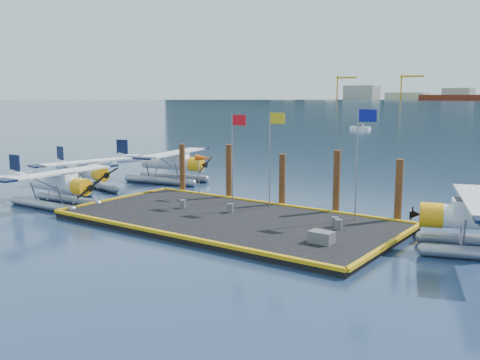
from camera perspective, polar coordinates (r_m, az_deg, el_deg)
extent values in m
plane|color=#182748|center=(32.43, -1.25, -4.69)|extent=(4000.00, 4000.00, 0.00)
cube|color=black|center=(32.39, -1.25, -4.35)|extent=(20.00, 10.00, 0.40)
cube|color=#50190B|center=(907.27, 23.26, 8.05)|extent=(150.00, 22.00, 10.00)
cylinder|color=#CB940B|center=(1019.61, 10.33, 9.66)|extent=(2.40, 2.40, 44.00)
cylinder|color=#CB940B|center=(973.99, 16.81, 9.47)|extent=(2.40, 2.40, 44.00)
cone|color=black|center=(1569.19, 22.32, 8.05)|extent=(1400.00, 1400.00, 520.00)
cylinder|color=gray|center=(40.28, -17.90, -2.00)|extent=(6.17, 0.90, 0.60)
cylinder|color=gray|center=(38.97, -20.38, -2.48)|extent=(6.17, 0.90, 0.60)
cylinder|color=silver|center=(39.23, -19.04, -0.35)|extent=(4.66, 1.32, 1.09)
cube|color=silver|center=(38.72, -18.52, 0.08)|extent=(2.23, 1.20, 0.89)
cube|color=black|center=(38.46, -18.26, 0.33)|extent=(1.44, 1.11, 0.55)
cylinder|color=#F7A30D|center=(37.25, -16.58, -0.70)|extent=(1.05, 1.20, 1.15)
cube|color=black|center=(36.62, -15.72, -0.83)|extent=(0.17, 2.21, 1.11)
cube|color=silver|center=(38.65, -18.56, 0.81)|extent=(1.93, 8.99, 0.12)
cube|color=black|center=(41.41, -13.96, 1.53)|extent=(1.53, 0.97, 0.13)
cube|color=black|center=(36.17, -23.83, -0.03)|extent=(1.53, 0.97, 0.13)
cube|color=black|center=(42.77, -22.90, 1.38)|extent=(1.10, 0.17, 1.69)
cube|color=silver|center=(42.77, -22.77, 0.51)|extent=(1.06, 3.41, 0.10)
cylinder|color=gray|center=(46.11, -15.05, -0.53)|extent=(6.03, 1.73, 0.58)
cylinder|color=gray|center=(45.16, -17.44, -0.83)|extent=(6.03, 1.73, 0.58)
cylinder|color=silver|center=(45.26, -16.19, 0.93)|extent=(4.64, 1.92, 1.07)
cube|color=silver|center=(44.70, -15.87, 1.29)|extent=(2.30, 1.46, 0.88)
cube|color=black|center=(44.42, -15.71, 1.50)|extent=(1.53, 1.26, 0.53)
cylinder|color=#F7A30D|center=(43.04, -14.65, 0.60)|extent=(1.17, 1.29, 1.13)
cube|color=black|center=(42.32, -14.12, 0.48)|extent=(0.47, 2.13, 1.09)
cube|color=silver|center=(44.64, -15.90, 1.91)|extent=(3.11, 8.87, 0.12)
cube|color=black|center=(46.68, -11.34, 2.37)|extent=(1.60, 1.14, 0.13)
cube|color=black|center=(42.90, -20.85, 1.39)|extent=(1.60, 1.14, 0.13)
cube|color=black|center=(49.15, -18.62, 2.46)|extent=(1.07, 0.32, 1.65)
cube|color=silver|center=(49.14, -18.54, 1.72)|extent=(1.49, 3.41, 0.10)
cylinder|color=gray|center=(49.22, -7.10, 0.34)|extent=(6.67, 1.95, 0.65)
cylinder|color=gray|center=(47.24, -8.59, -0.06)|extent=(6.67, 1.95, 0.65)
cylinder|color=silver|center=(47.91, -7.65, 1.85)|extent=(5.14, 2.15, 1.18)
cube|color=silver|center=(47.53, -7.00, 2.26)|extent=(2.55, 1.63, 0.97)
cube|color=black|center=(47.34, -6.67, 2.50)|extent=(1.70, 1.41, 0.59)
cylinder|color=#F7A30D|center=(46.50, -4.72, 1.68)|extent=(1.30, 1.44, 1.25)
cube|color=black|center=(46.07, -3.72, 1.62)|extent=(0.54, 2.36, 1.21)
cube|color=silver|center=(47.47, -7.01, 2.91)|extent=(3.50, 9.81, 0.13)
cube|color=black|center=(51.46, -4.34, 3.42)|extent=(1.77, 1.27, 0.14)
cube|color=black|center=(43.61, -10.17, 2.30)|extent=(1.77, 1.27, 0.14)
cube|color=black|center=(50.59, -12.45, 3.19)|extent=(1.19, 0.36, 1.83)
cube|color=silver|center=(50.60, -12.32, 2.40)|extent=(1.67, 3.78, 0.11)
cube|color=silver|center=(28.48, 24.08, -2.97)|extent=(2.63, 1.90, 0.97)
cube|color=black|center=(28.40, 23.46, -2.52)|extent=(1.80, 1.57, 0.59)
cylinder|color=#F7A30D|center=(28.34, 19.71, -3.54)|extent=(1.43, 1.54, 1.25)
cube|color=black|center=(28.30, 17.85, -3.47)|extent=(0.85, 2.29, 1.21)
cube|color=silver|center=(28.38, 24.15, -1.90)|extent=(4.72, 9.70, 0.13)
cube|color=black|center=(32.92, 23.11, -0.43)|extent=(1.85, 1.45, 0.14)
cylinder|color=#55565A|center=(35.06, -6.14, -2.57)|extent=(0.39, 0.39, 0.55)
cylinder|color=#55565A|center=(30.44, 10.10, -4.42)|extent=(0.40, 0.40, 0.56)
cylinder|color=#55565A|center=(29.87, 10.45, -4.69)|extent=(0.40, 0.40, 0.57)
cylinder|color=#55565A|center=(33.60, -1.05, -3.01)|extent=(0.41, 0.41, 0.57)
cube|color=#55565A|center=(27.08, 8.68, -6.04)|extent=(1.19, 0.79, 0.59)
cylinder|color=gray|center=(36.31, -0.82, 2.24)|extent=(0.08, 0.08, 6.00)
cube|color=red|center=(35.77, -0.11, 6.40)|extent=(1.10, 0.03, 0.70)
cylinder|color=gray|center=(34.61, 3.18, 2.06)|extent=(0.08, 0.08, 6.20)
cube|color=gold|center=(34.09, 4.01, 6.58)|extent=(1.10, 0.03, 0.70)
cylinder|color=gray|center=(31.80, 12.34, 1.52)|extent=(0.08, 0.08, 6.50)
cube|color=navy|center=(31.35, 13.45, 6.70)|extent=(1.10, 0.03, 0.70)
cylinder|color=gray|center=(38.35, -4.42, 0.31)|extent=(0.07, 0.07, 3.00)
cone|color=#F2580D|center=(37.85, -3.86, 2.34)|extent=(1.40, 0.44, 0.44)
cylinder|color=#422212|center=(41.48, -6.17, 1.08)|extent=(0.44, 0.44, 4.00)
cylinder|color=#422212|center=(38.64, -1.19, 0.70)|extent=(0.44, 0.44, 4.20)
cylinder|color=#422212|center=(36.18, 4.52, -0.21)|extent=(0.44, 0.44, 3.80)
cylinder|color=#422212|center=(34.27, 10.26, -0.42)|extent=(0.44, 0.44, 4.30)
cylinder|color=#422212|center=(32.81, 16.56, -1.34)|extent=(0.44, 0.44, 4.00)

